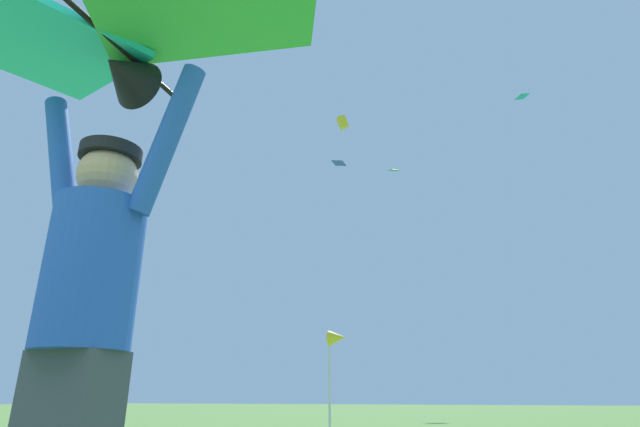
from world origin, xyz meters
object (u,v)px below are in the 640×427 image
held_stunt_kite (115,31)px  distant_kite_blue_overhead_distant (339,163)px  distant_kite_yellow_mid_right (342,122)px  marker_flag (336,345)px  distant_kite_teal_low_left (522,96)px  kite_flyer_person (85,317)px  distant_kite_green_high_right (394,170)px

held_stunt_kite → distant_kite_blue_overhead_distant: distant_kite_blue_overhead_distant is taller
distant_kite_yellow_mid_right → distant_kite_blue_overhead_distant: distant_kite_yellow_mid_right is taller
distant_kite_yellow_mid_right → marker_flag: 22.56m
distant_kite_blue_overhead_distant → distant_kite_teal_low_left: bearing=65.8°
held_stunt_kite → distant_kite_yellow_mid_right: (-7.53, 22.77, 13.64)m
kite_flyer_person → distant_kite_yellow_mid_right: (-7.53, 22.68, 14.84)m
distant_kite_blue_overhead_distant → distant_kite_green_high_right: bearing=91.2°
distant_kite_yellow_mid_right → distant_kite_teal_low_left: 14.44m
held_stunt_kite → marker_flag: held_stunt_kite is taller
distant_kite_teal_low_left → marker_flag: 32.25m
held_stunt_kite → distant_kite_blue_overhead_distant: (-5.00, 15.58, 7.33)m
distant_kite_blue_overhead_distant → distant_kite_teal_low_left: size_ratio=0.80×
distant_kite_yellow_mid_right → distant_kite_teal_low_left: size_ratio=0.97×
distant_kite_green_high_right → marker_flag: size_ratio=0.41×
distant_kite_blue_overhead_distant → marker_flag: 12.66m
distant_kite_yellow_mid_right → marker_flag: distant_kite_yellow_mid_right is taller
kite_flyer_person → distant_kite_green_high_right: size_ratio=2.75×
held_stunt_kite → distant_kite_green_high_right: size_ratio=2.92×
marker_flag → distant_kite_yellow_mid_right: bearing=110.1°
marker_flag → held_stunt_kite: bearing=-76.4°
kite_flyer_person → distant_kite_green_high_right: distant_kite_green_high_right is taller
distant_kite_green_high_right → marker_flag: (3.66, -18.68, -11.81)m
kite_flyer_person → distant_kite_teal_low_left: distant_kite_teal_low_left is taller
distant_kite_yellow_mid_right → distant_kite_green_high_right: distant_kite_yellow_mid_right is taller
distant_kite_green_high_right → distant_kite_blue_overhead_distant: (0.20, -9.49, -3.82)m
distant_kite_yellow_mid_right → distant_kite_green_high_right: (2.33, 2.29, -2.50)m
kite_flyer_person → distant_kite_yellow_mid_right: distant_kite_yellow_mid_right is taller
distant_kite_blue_overhead_distant → distant_kite_teal_low_left: (7.43, 16.49, 11.10)m
distant_kite_green_high_right → distant_kite_blue_overhead_distant: size_ratio=0.99×
distant_kite_green_high_right → distant_kite_blue_overhead_distant: distant_kite_green_high_right is taller
distant_kite_yellow_mid_right → distant_kite_blue_overhead_distant: bearing=-70.6°
distant_kite_yellow_mid_right → distant_kite_blue_overhead_distant: (2.54, -7.20, -6.32)m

